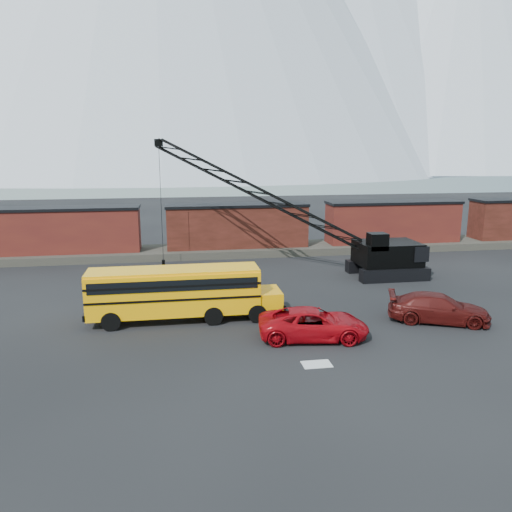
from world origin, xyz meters
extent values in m
plane|color=black|center=(0.00, 0.00, 0.00)|extent=(160.00, 160.00, 0.00)
cone|color=silver|center=(170.00, 275.00, 84.00)|extent=(260.00, 260.00, 175.00)
cone|color=silver|center=(40.00, 320.00, 76.80)|extent=(240.00, 240.00, 160.00)
cube|color=silver|center=(0.00, 340.00, 12.00)|extent=(800.00, 80.00, 24.00)
cube|color=#4B473D|center=(0.00, 22.00, 0.35)|extent=(120.00, 5.00, 0.70)
cube|color=#4B1715|center=(-16.00, 22.00, 2.70)|extent=(13.50, 2.90, 4.00)
cube|color=black|center=(-16.00, 22.00, 4.75)|extent=(13.70, 3.10, 0.25)
cube|color=black|center=(-20.20, 22.00, 1.00)|extent=(2.20, 2.40, 0.60)
cube|color=black|center=(-11.80, 22.00, 1.00)|extent=(2.20, 2.40, 0.60)
cube|color=#592019|center=(0.00, 22.00, 2.70)|extent=(13.50, 2.90, 4.00)
cube|color=black|center=(0.00, 22.00, 4.75)|extent=(13.70, 3.10, 0.25)
cube|color=black|center=(-4.20, 22.00, 1.00)|extent=(2.20, 2.40, 0.60)
cube|color=black|center=(4.20, 22.00, 1.00)|extent=(2.20, 2.40, 0.60)
cube|color=#4B1715|center=(16.00, 22.00, 2.70)|extent=(13.50, 2.90, 4.00)
cube|color=black|center=(16.00, 22.00, 4.75)|extent=(13.70, 3.10, 0.25)
cube|color=black|center=(11.80, 22.00, 1.00)|extent=(2.20, 2.40, 0.60)
cube|color=black|center=(20.20, 22.00, 1.00)|extent=(2.20, 2.40, 0.60)
cube|color=black|center=(27.80, 22.00, 1.00)|extent=(2.20, 2.40, 0.60)
cube|color=silver|center=(0.50, -4.00, 0.01)|extent=(1.40, 0.90, 0.02)
cube|color=#FFA805|center=(-6.14, 3.41, 1.80)|extent=(10.00, 2.50, 2.50)
cube|color=#FFA805|center=(-0.54, 3.41, 1.10)|extent=(1.60, 2.30, 1.10)
cube|color=#FFA805|center=(-6.14, 3.41, 3.10)|extent=(10.00, 2.30, 0.18)
cube|color=black|center=(-6.14, 2.15, 2.50)|extent=(9.60, 0.05, 0.65)
cube|color=black|center=(-6.14, 4.67, 2.50)|extent=(9.60, 0.05, 0.65)
cube|color=black|center=(0.31, 3.41, 0.80)|extent=(0.15, 2.45, 0.35)
cube|color=black|center=(-11.19, 3.41, 0.80)|extent=(0.15, 2.50, 0.35)
cylinder|color=black|center=(-9.74, 2.26, 0.55)|extent=(1.10, 0.35, 1.10)
cylinder|color=black|center=(-9.74, 4.56, 0.55)|extent=(1.10, 0.35, 1.10)
cylinder|color=black|center=(-3.94, 2.26, 0.55)|extent=(1.10, 0.35, 1.10)
cylinder|color=black|center=(-3.94, 4.56, 0.55)|extent=(1.10, 0.35, 1.10)
cylinder|color=black|center=(-1.34, 2.26, 0.55)|extent=(1.10, 0.35, 1.10)
cylinder|color=black|center=(-1.34, 4.56, 0.55)|extent=(1.10, 0.35, 1.10)
imported|color=#AD0810|center=(1.25, -0.70, 0.83)|extent=(6.27, 3.55, 1.65)
imported|color=#470E0C|center=(9.32, 0.65, 0.84)|extent=(6.28, 4.33, 1.69)
cube|color=black|center=(10.76, 9.78, 0.50)|extent=(5.50, 1.00, 1.00)
cube|color=black|center=(10.76, 12.98, 0.50)|extent=(5.50, 1.00, 1.00)
cube|color=black|center=(10.76, 11.38, 1.90)|extent=(4.80, 3.60, 1.80)
cube|color=black|center=(12.76, 11.38, 2.10)|extent=(1.20, 3.80, 1.20)
cube|color=black|center=(9.36, 10.18, 3.10)|extent=(1.40, 1.20, 1.30)
cube|color=black|center=(9.36, 9.63, 3.10)|extent=(1.20, 0.06, 0.90)
cube|color=black|center=(-7.07, 17.62, 10.56)|extent=(0.70, 0.50, 0.60)
cylinder|color=black|center=(-7.07, 17.62, 5.28)|extent=(0.04, 0.04, 10.26)
cube|color=black|center=(-7.07, 17.62, 0.35)|extent=(0.25, 0.25, 0.50)
camera|label=1|loc=(-6.00, -25.46, 10.17)|focal=35.00mm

